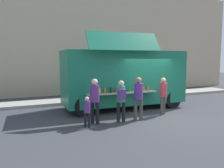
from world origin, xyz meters
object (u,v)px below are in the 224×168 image
customer_front_ordering (138,95)px  food_truck_main (123,77)px  customer_rear_waiting (95,97)px  customer_extra_browsing (163,93)px  child_near_queue (87,109)px  customer_mid_with_backpack (121,97)px  trash_bin (158,90)px

customer_front_ordering → food_truck_main: bearing=9.2°
customer_rear_waiting → customer_extra_browsing: (3.27, 0.13, -0.05)m
customer_front_ordering → child_near_queue: (-2.24, -0.18, -0.37)m
customer_mid_with_backpack → customer_extra_browsing: size_ratio=0.99×
food_truck_main → trash_bin: (3.78, 2.32, -1.15)m
trash_bin → child_near_queue: 8.11m
customer_front_ordering → customer_mid_with_backpack: size_ratio=1.06×
customer_rear_waiting → customer_mid_with_backpack: bearing=-53.7°
customer_rear_waiting → food_truck_main: bearing=2.0°
food_truck_main → customer_rear_waiting: size_ratio=3.51×
customer_mid_with_backpack → customer_rear_waiting: size_ratio=0.95×
food_truck_main → customer_mid_with_backpack: (-1.28, -2.36, -0.57)m
customer_front_ordering → customer_extra_browsing: customer_front_ordering is taller
trash_bin → customer_extra_browsing: customer_extra_browsing is taller
food_truck_main → customer_mid_with_backpack: size_ratio=3.69×
customer_mid_with_backpack → child_near_queue: bearing=113.1°
customer_mid_with_backpack → customer_rear_waiting: customer_rear_waiting is taller
trash_bin → child_near_queue: child_near_queue is taller
customer_front_ordering → customer_mid_with_backpack: 0.79m
food_truck_main → customer_front_ordering: bearing=-99.4°
food_truck_main → customer_extra_browsing: food_truck_main is taller
customer_mid_with_backpack → customer_extra_browsing: 2.28m
customer_mid_with_backpack → customer_extra_browsing: bearing=-64.0°
trash_bin → child_near_queue: size_ratio=0.75×
food_truck_main → customer_extra_browsing: 2.31m
food_truck_main → customer_rear_waiting: (-2.30, -2.13, -0.54)m
customer_mid_with_backpack → food_truck_main: bearing=-11.5°
customer_front_ordering → trash_bin: bearing=-21.4°
customer_rear_waiting → child_near_queue: customer_rear_waiting is taller
trash_bin → customer_rear_waiting: customer_rear_waiting is taller
customer_extra_browsing → customer_rear_waiting: bearing=62.9°
trash_bin → customer_rear_waiting: bearing=-143.7°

